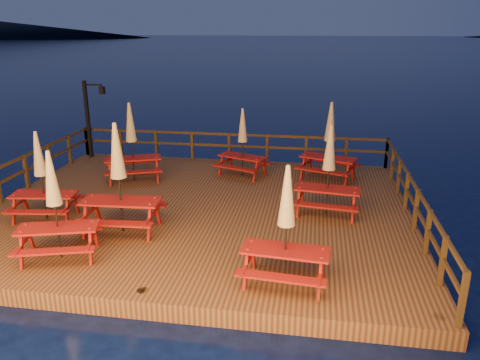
{
  "coord_description": "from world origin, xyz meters",
  "views": [
    {
      "loc": [
        3.21,
        -12.29,
        5.41
      ],
      "look_at": [
        1.11,
        0.6,
        1.07
      ],
      "focal_mm": 35.0,
      "sensor_mm": 36.0,
      "label": 1
    }
  ],
  "objects_px": {
    "picnic_table_0": "(330,140)",
    "picnic_table_2": "(329,169)",
    "lamp_post": "(91,112)",
    "picnic_table_1": "(286,224)"
  },
  "relations": [
    {
      "from": "picnic_table_0",
      "to": "picnic_table_2",
      "type": "distance_m",
      "value": 3.11
    },
    {
      "from": "lamp_post",
      "to": "picnic_table_1",
      "type": "relative_size",
      "value": 1.2
    },
    {
      "from": "picnic_table_2",
      "to": "picnic_table_0",
      "type": "bearing_deg",
      "value": 95.68
    },
    {
      "from": "lamp_post",
      "to": "picnic_table_2",
      "type": "distance_m",
      "value": 10.11
    },
    {
      "from": "picnic_table_0",
      "to": "lamp_post",
      "type": "bearing_deg",
      "value": -169.0
    },
    {
      "from": "picnic_table_0",
      "to": "picnic_table_2",
      "type": "bearing_deg",
      "value": -71.57
    },
    {
      "from": "picnic_table_1",
      "to": "picnic_table_2",
      "type": "xyz_separation_m",
      "value": [
        0.89,
        3.87,
        0.01
      ]
    },
    {
      "from": "lamp_post",
      "to": "picnic_table_1",
      "type": "height_order",
      "value": "lamp_post"
    },
    {
      "from": "lamp_post",
      "to": "picnic_table_0",
      "type": "height_order",
      "value": "lamp_post"
    },
    {
      "from": "picnic_table_0",
      "to": "picnic_table_1",
      "type": "height_order",
      "value": "picnic_table_0"
    }
  ]
}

